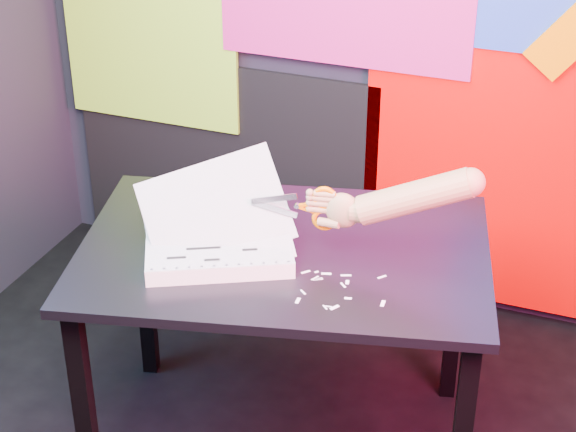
% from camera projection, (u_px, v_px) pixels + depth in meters
% --- Properties ---
extents(room, '(3.01, 3.01, 2.71)m').
position_uv_depth(room, '(248.00, 121.00, 2.08)').
color(room, black).
rests_on(room, ground).
extents(backdrop, '(2.88, 0.05, 2.08)m').
position_uv_depth(backdrop, '(426.00, 72.00, 3.44)').
color(backdrop, '#E80001').
rests_on(backdrop, ground).
extents(work_table, '(1.33, 1.04, 0.75)m').
position_uv_depth(work_table, '(284.00, 275.00, 2.82)').
color(work_table, black).
rests_on(work_table, ground).
extents(printout_stack, '(0.51, 0.45, 0.31)m').
position_uv_depth(printout_stack, '(218.00, 245.00, 2.73)').
color(printout_stack, white).
rests_on(printout_stack, work_table).
extents(scissors, '(0.24, 0.05, 0.14)m').
position_uv_depth(scissors, '(318.00, 208.00, 2.67)').
color(scissors, '#B3B3B5').
rests_on(scissors, printout_stack).
extents(hand_forearm, '(0.46, 0.14, 0.21)m').
position_uv_depth(hand_forearm, '(402.00, 199.00, 2.60)').
color(hand_forearm, '#9C714A').
rests_on(hand_forearm, work_table).
extents(paper_clippings, '(0.26, 0.22, 0.00)m').
position_uv_depth(paper_clippings, '(334.00, 288.00, 2.59)').
color(paper_clippings, white).
rests_on(paper_clippings, work_table).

